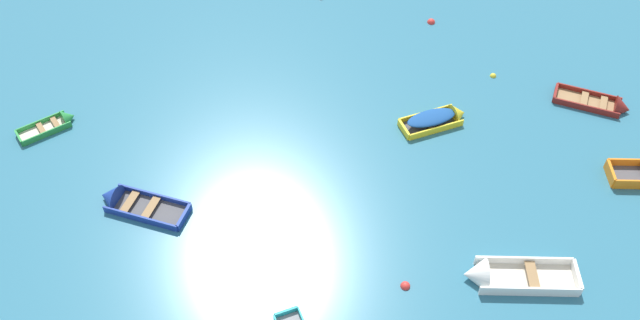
% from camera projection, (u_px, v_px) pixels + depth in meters
% --- Properties ---
extents(rowboat_yellow_near_left, '(3.48, 2.62, 1.12)m').
position_uv_depth(rowboat_yellow_near_left, '(441.00, 118.00, 32.44)').
color(rowboat_yellow_near_left, '#4C4C51').
rests_on(rowboat_yellow_near_left, ground_plane).
extents(rowboat_deep_blue_foreground_center, '(4.18, 2.00, 1.26)m').
position_uv_depth(rowboat_deep_blue_foreground_center, '(124.00, 201.00, 29.06)').
color(rowboat_deep_blue_foreground_center, '#4C4C51').
rests_on(rowboat_deep_blue_foreground_center, ground_plane).
extents(rowboat_maroon_far_right, '(3.83, 2.05, 1.16)m').
position_uv_depth(rowboat_maroon_far_right, '(609.00, 106.00, 33.20)').
color(rowboat_maroon_far_right, '#99754C').
rests_on(rowboat_maroon_far_right, ground_plane).
extents(rowboat_white_center, '(4.64, 1.92, 1.35)m').
position_uv_depth(rowboat_white_center, '(498.00, 276.00, 26.42)').
color(rowboat_white_center, beige).
rests_on(rowboat_white_center, ground_plane).
extents(rowboat_green_far_left, '(2.65, 2.55, 0.90)m').
position_uv_depth(rowboat_green_far_left, '(58.00, 122.00, 32.41)').
color(rowboat_green_far_left, beige).
rests_on(rowboat_green_far_left, ground_plane).
extents(mooring_buoy_trailing, '(0.39, 0.39, 0.39)m').
position_uv_depth(mooring_buoy_trailing, '(405.00, 286.00, 26.37)').
color(mooring_buoy_trailing, red).
rests_on(mooring_buoy_trailing, ground_plane).
extents(mooring_buoy_midfield, '(0.33, 0.33, 0.33)m').
position_uv_depth(mooring_buoy_midfield, '(493.00, 76.00, 34.95)').
color(mooring_buoy_midfield, yellow).
rests_on(mooring_buoy_midfield, ground_plane).
extents(mooring_buoy_between_boats_left, '(0.45, 0.45, 0.45)m').
position_uv_depth(mooring_buoy_between_boats_left, '(431.00, 22.00, 38.13)').
color(mooring_buoy_between_boats_left, red).
rests_on(mooring_buoy_between_boats_left, ground_plane).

